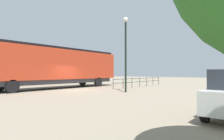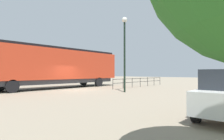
# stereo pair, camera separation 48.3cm
# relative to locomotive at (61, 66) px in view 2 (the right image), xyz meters

# --- Properties ---
(ground_plane) EXTENTS (120.00, 120.00, 0.00)m
(ground_plane) POSITION_rel_locomotive_xyz_m (3.20, -0.36, -2.41)
(ground_plane) COLOR gray
(locomotive) EXTENTS (3.18, 15.52, 4.32)m
(locomotive) POSITION_rel_locomotive_xyz_m (0.00, 0.00, 0.00)
(locomotive) COLOR red
(locomotive) RESTS_ON ground_plane
(lamp_post) EXTENTS (0.46, 0.46, 6.47)m
(lamp_post) POSITION_rel_locomotive_xyz_m (8.00, 1.17, 1.86)
(lamp_post) COLOR black
(lamp_post) RESTS_ON ground_plane
(platform_fence) EXTENTS (0.05, 9.99, 1.08)m
(platform_fence) POSITION_rel_locomotive_xyz_m (5.44, 7.51, -1.71)
(platform_fence) COLOR black
(platform_fence) RESTS_ON ground_plane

